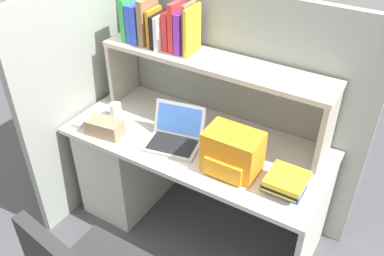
% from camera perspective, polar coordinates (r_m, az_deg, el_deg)
% --- Properties ---
extents(ground_plane, '(8.00, 8.00, 0.00)m').
position_cam_1_polar(ground_plane, '(3.02, 0.50, -12.74)').
color(ground_plane, '#4C4C51').
extents(desk, '(1.60, 0.70, 0.73)m').
position_cam_1_polar(desk, '(2.90, -6.09, -4.37)').
color(desk, beige).
rests_on(desk, ground_plane).
extents(cubicle_partition_rear, '(1.84, 0.05, 1.55)m').
position_cam_1_polar(cubicle_partition_rear, '(2.78, 4.60, 3.15)').
color(cubicle_partition_rear, '#939991').
rests_on(cubicle_partition_rear, ground_plane).
extents(cubicle_partition_left, '(0.05, 1.06, 1.55)m').
position_cam_1_polar(cubicle_partition_left, '(2.92, -14.46, 3.81)').
color(cubicle_partition_left, '#939991').
rests_on(cubicle_partition_left, ground_plane).
extents(overhead_hutch, '(1.44, 0.28, 0.45)m').
position_cam_1_polar(overhead_hutch, '(2.48, 3.01, 7.24)').
color(overhead_hutch, '#B3A99C').
rests_on(overhead_hutch, desk).
extents(reference_books_on_shelf, '(0.48, 0.19, 0.30)m').
position_cam_1_polar(reference_books_on_shelf, '(2.58, -4.60, 13.74)').
color(reference_books_on_shelf, green).
rests_on(reference_books_on_shelf, overhead_hutch).
extents(laptop, '(0.36, 0.32, 0.22)m').
position_cam_1_polar(laptop, '(2.48, -2.29, -1.03)').
color(laptop, '#B7BABF').
rests_on(laptop, desk).
extents(backpack, '(0.30, 0.22, 0.24)m').
position_cam_1_polar(backpack, '(2.26, 5.48, -3.36)').
color(backpack, orange).
rests_on(backpack, desk).
extents(computer_mouse, '(0.07, 0.11, 0.03)m').
position_cam_1_polar(computer_mouse, '(2.74, -14.87, 0.74)').
color(computer_mouse, silver).
rests_on(computer_mouse, desk).
extents(paper_cup, '(0.08, 0.08, 0.10)m').
position_cam_1_polar(paper_cup, '(2.74, -10.34, 2.31)').
color(paper_cup, white).
rests_on(paper_cup, desk).
extents(tissue_box, '(0.23, 0.15, 0.10)m').
position_cam_1_polar(tissue_box, '(2.60, -11.80, 0.07)').
color(tissue_box, '#9E7F60').
rests_on(tissue_box, desk).
extents(desk_book_stack, '(0.21, 0.20, 0.10)m').
position_cam_1_polar(desk_book_stack, '(2.21, 12.59, -7.26)').
color(desk_book_stack, blue).
rests_on(desk_book_stack, desk).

